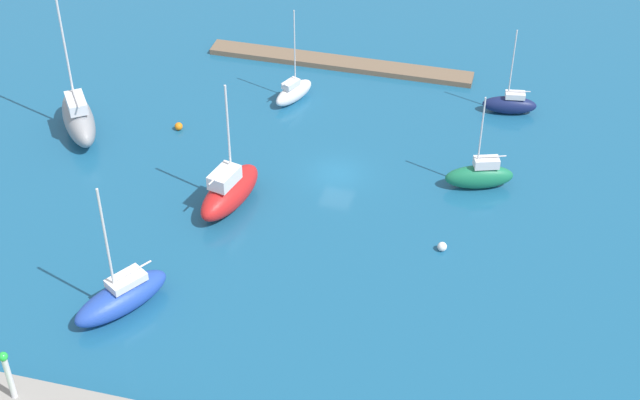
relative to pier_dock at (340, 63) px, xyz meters
name	(u,v)px	position (x,y,z in m)	size (l,w,h in m)	color
water	(337,174)	(-3.81, 16.65, -0.26)	(160.00, 160.00, 0.00)	#19567F
pier_dock	(340,63)	(0.00, 0.00, 0.00)	(24.94, 2.17, 0.51)	brown
harbor_beacon	(8,372)	(9.08, 44.75, 3.20)	(0.56, 0.56, 3.73)	silver
sailboat_red_far_north	(229,191)	(3.13, 22.65, 1.16)	(4.10, 7.49, 10.46)	red
sailboat_green_lone_north	(480,175)	(-14.94, 15.56, 0.85)	(5.61, 3.28, 8.23)	#19724C
sailboat_blue_near_pier	(122,297)	(6.52, 35.08, 0.86)	(5.84, 7.28, 10.36)	#2347B2
sailboat_white_far_south	(294,92)	(2.48, 7.03, 0.66)	(3.16, 4.71, 8.74)	white
sailboat_navy_inner_mooring	(510,104)	(-16.18, 4.21, 0.61)	(4.85, 2.23, 8.00)	#141E4C
sailboat_gray_lone_south	(78,118)	(18.45, 16.55, 1.39)	(6.46, 7.70, 14.53)	gray
mooring_buoy_orange	(179,126)	(10.69, 13.89, 0.08)	(0.68, 0.68, 0.68)	orange
mooring_buoy_white	(442,247)	(-13.32, 23.80, 0.09)	(0.69, 0.69, 0.69)	white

